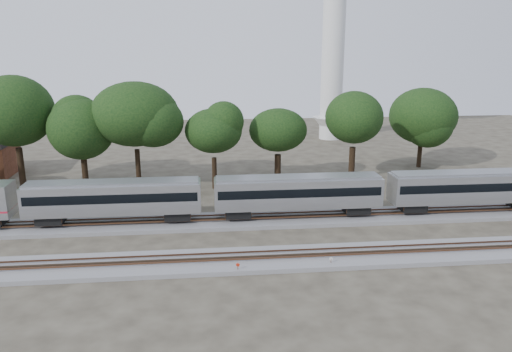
# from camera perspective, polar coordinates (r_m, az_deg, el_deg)

# --- Properties ---
(ground) EXTENTS (160.00, 160.00, 0.00)m
(ground) POSITION_cam_1_polar(r_m,az_deg,el_deg) (47.46, -5.27, -7.95)
(ground) COLOR #383328
(ground) RESTS_ON ground
(track_far) EXTENTS (160.00, 5.00, 0.73)m
(track_far) POSITION_cam_1_polar(r_m,az_deg,el_deg) (52.96, -5.37, -5.22)
(track_far) COLOR slate
(track_far) RESTS_ON ground
(track_near) EXTENTS (160.00, 5.00, 0.73)m
(track_near) POSITION_cam_1_polar(r_m,az_deg,el_deg) (43.71, -5.21, -9.74)
(track_near) COLOR slate
(track_near) RESTS_ON ground
(train) EXTENTS (91.78, 3.17, 4.67)m
(train) POSITION_cam_1_polar(r_m,az_deg,el_deg) (52.90, 4.98, -1.76)
(train) COLOR #B7B9BE
(train) RESTS_ON ground
(switch_stand_red) EXTENTS (0.31, 0.07, 0.96)m
(switch_stand_red) POSITION_cam_1_polar(r_m,az_deg,el_deg) (41.66, -2.09, -10.36)
(switch_stand_red) COLOR #512D19
(switch_stand_red) RESTS_ON ground
(switch_stand_white) EXTENTS (0.29, 0.05, 0.91)m
(switch_stand_white) POSITION_cam_1_polar(r_m,az_deg,el_deg) (43.27, 8.56, -9.57)
(switch_stand_white) COLOR #512D19
(switch_stand_white) RESTS_ON ground
(switch_lever) EXTENTS (0.56, 0.43, 0.30)m
(switch_lever) POSITION_cam_1_polar(r_m,az_deg,el_deg) (42.97, 3.39, -10.23)
(switch_lever) COLOR #512D19
(switch_lever) RESTS_ON ground
(tree_1) EXTENTS (10.37, 10.37, 14.61)m
(tree_1) POSITION_cam_1_polar(r_m,az_deg,el_deg) (69.65, -25.92, 6.69)
(tree_1) COLOR black
(tree_1) RESTS_ON ground
(tree_2) EXTENTS (8.19, 8.19, 11.55)m
(tree_2) POSITION_cam_1_polar(r_m,az_deg,el_deg) (65.94, -19.36, 5.07)
(tree_2) COLOR black
(tree_2) RESTS_ON ground
(tree_3) EXTENTS (9.96, 9.96, 14.04)m
(tree_3) POSITION_cam_1_polar(r_m,az_deg,el_deg) (64.71, -13.68, 6.88)
(tree_3) COLOR black
(tree_3) RESTS_ON ground
(tree_4) EXTENTS (7.73, 7.73, 10.90)m
(tree_4) POSITION_cam_1_polar(r_m,az_deg,el_deg) (63.84, -4.88, 5.15)
(tree_4) COLOR black
(tree_4) RESTS_ON ground
(tree_5) EXTENTS (7.35, 7.35, 10.37)m
(tree_5) POSITION_cam_1_polar(r_m,az_deg,el_deg) (66.51, 2.54, 5.26)
(tree_5) COLOR black
(tree_5) RESTS_ON ground
(tree_6) EXTENTS (8.95, 8.95, 12.61)m
(tree_6) POSITION_cam_1_polar(r_m,az_deg,el_deg) (68.26, 11.15, 6.58)
(tree_6) COLOR black
(tree_6) RESTS_ON ground
(tree_7) EXTENTS (7.99, 7.99, 11.27)m
(tree_7) POSITION_cam_1_polar(r_m,az_deg,el_deg) (79.10, 18.53, 6.52)
(tree_7) COLOR black
(tree_7) RESTS_ON ground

